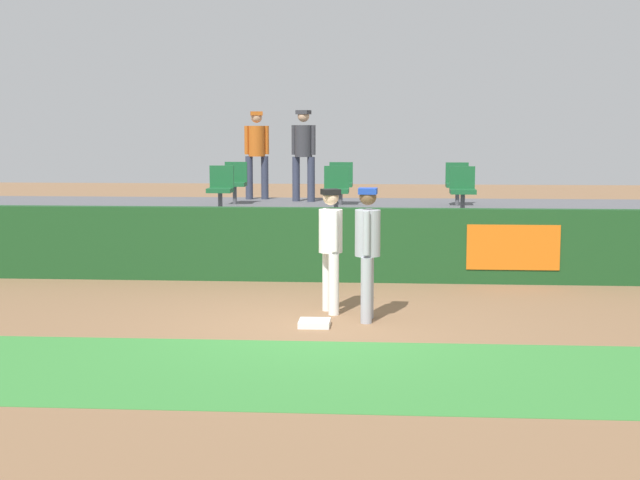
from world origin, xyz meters
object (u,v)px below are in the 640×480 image
object	(u,v)px
player_fielder_home	(331,242)
seat_front_right	(463,187)
seat_front_center	(336,187)
seat_back_right	(457,181)
first_base	(314,323)
seat_front_left	(221,186)
seat_back_center	(341,181)
spectator_hooded	(257,149)
player_runner_visitor	(368,244)
spectator_capped	(304,149)
seat_back_left	(235,180)

from	to	relation	value
player_fielder_home	seat_front_right	xyz separation A→B (m)	(2.11, 4.04, 0.50)
seat_front_center	seat_back_right	world-z (taller)	same
first_base	seat_front_left	xyz separation A→B (m)	(-2.10, 4.94, 1.45)
seat_front_left	seat_back_center	xyz separation A→B (m)	(2.10, 1.80, 0.00)
player_fielder_home	spectator_hooded	bearing A→B (deg)	176.13
player_fielder_home	seat_back_center	distance (m)	5.86
player_runner_visitor	seat_front_center	distance (m)	4.62
first_base	spectator_hooded	size ratio (longest dim) A/B	0.21
first_base	player_fielder_home	distance (m)	1.32
seat_front_right	spectator_capped	xyz separation A→B (m)	(-3.08, 2.50, 0.62)
seat_front_left	seat_back_left	distance (m)	1.80
first_base	seat_back_center	distance (m)	6.90
seat_front_center	seat_back_right	xyz separation A→B (m)	(2.30, 1.80, -0.00)
player_runner_visitor	player_fielder_home	bearing A→B (deg)	-131.14
first_base	seat_front_center	distance (m)	5.15
seat_front_right	spectator_hooded	distance (m)	5.15
seat_back_left	seat_front_center	distance (m)	2.79
seat_front_center	spectator_capped	size ratio (longest dim) A/B	0.45
seat_front_center	spectator_capped	world-z (taller)	spectator_capped
player_runner_visitor	seat_back_center	bearing A→B (deg)	-170.61
seat_front_right	spectator_capped	world-z (taller)	spectator_capped
seat_front_right	seat_back_right	size ratio (longest dim) A/B	1.00
seat_front_left	player_runner_visitor	bearing A→B (deg)	-58.66
seat_front_left	seat_front_center	xyz separation A→B (m)	(2.11, 0.00, 0.00)
player_runner_visitor	spectator_hooded	bearing A→B (deg)	-158.17
player_fielder_home	seat_front_left	size ratio (longest dim) A/B	2.04
seat_back_center	seat_front_center	size ratio (longest dim) A/B	1.00
player_runner_visitor	seat_front_center	world-z (taller)	seat_front_center
seat_front_right	seat_back_right	bearing A→B (deg)	88.71
seat_front_center	seat_front_right	distance (m)	2.26
seat_back_right	spectator_hooded	distance (m)	4.39
seat_back_right	seat_back_left	bearing A→B (deg)	-180.00
player_fielder_home	spectator_capped	distance (m)	6.70
seat_back_left	spectator_hooded	bearing A→B (deg)	77.56
seat_front_left	seat_front_right	xyz separation A→B (m)	(4.36, 0.00, 0.00)
seat_front_left	seat_back_left	bearing A→B (deg)	91.02
first_base	seat_front_center	bearing A→B (deg)	89.89
seat_front_right	seat_back_left	bearing A→B (deg)	157.73
player_runner_visitor	seat_back_right	bearing A→B (deg)	168.89
player_runner_visitor	seat_front_left	xyz separation A→B (m)	(-2.77, 4.55, 0.46)
player_runner_visitor	spectator_hooded	world-z (taller)	spectator_hooded
seat_back_right	seat_front_right	bearing A→B (deg)	-91.29
seat_back_left	seat_back_right	world-z (taller)	same
player_fielder_home	seat_back_right	xyz separation A→B (m)	(2.15, 5.84, 0.50)
seat_front_right	spectator_capped	distance (m)	4.01
first_base	seat_back_right	xyz separation A→B (m)	(2.31, 6.74, 1.45)
spectator_capped	spectator_hooded	bearing A→B (deg)	-9.72
seat_back_center	first_base	bearing A→B (deg)	-90.01
seat_front_center	spectator_capped	xyz separation A→B (m)	(-0.82, 2.50, 0.62)
seat_front_left	spectator_hooded	size ratio (longest dim) A/B	0.45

